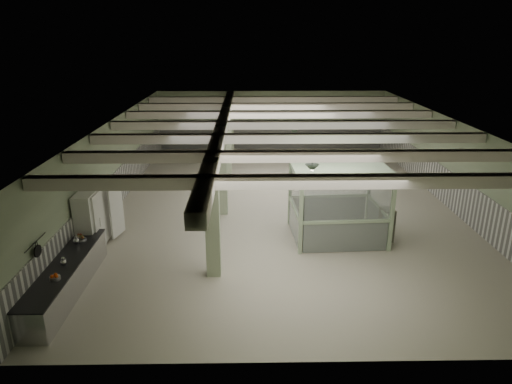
{
  "coord_description": "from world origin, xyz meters",
  "views": [
    {
      "loc": [
        -1.44,
        -18.32,
        6.92
      ],
      "look_at": [
        -1.16,
        -2.18,
        1.3
      ],
      "focal_mm": 32.0,
      "sensor_mm": 36.0,
      "label": 1
    }
  ],
  "objects_px": {
    "prep_counter": "(67,278)",
    "filing_cabinet": "(386,225)",
    "walkin_cooler": "(95,218)",
    "guard_booth": "(338,190)"
  },
  "relations": [
    {
      "from": "walkin_cooler",
      "to": "filing_cabinet",
      "type": "xyz_separation_m",
      "value": [
        10.0,
        0.27,
        -0.44
      ]
    },
    {
      "from": "guard_booth",
      "to": "walkin_cooler",
      "type": "bearing_deg",
      "value": -178.49
    },
    {
      "from": "prep_counter",
      "to": "walkin_cooler",
      "type": "height_order",
      "value": "walkin_cooler"
    },
    {
      "from": "prep_counter",
      "to": "filing_cabinet",
      "type": "bearing_deg",
      "value": 18.28
    },
    {
      "from": "prep_counter",
      "to": "filing_cabinet",
      "type": "distance_m",
      "value": 10.44
    },
    {
      "from": "prep_counter",
      "to": "filing_cabinet",
      "type": "xyz_separation_m",
      "value": [
        9.92,
        3.28,
        0.13
      ]
    },
    {
      "from": "guard_booth",
      "to": "filing_cabinet",
      "type": "distance_m",
      "value": 2.09
    },
    {
      "from": "prep_counter",
      "to": "guard_booth",
      "type": "bearing_deg",
      "value": 23.85
    },
    {
      "from": "walkin_cooler",
      "to": "guard_booth",
      "type": "distance_m",
      "value": 8.37
    },
    {
      "from": "guard_booth",
      "to": "filing_cabinet",
      "type": "height_order",
      "value": "guard_booth"
    }
  ]
}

